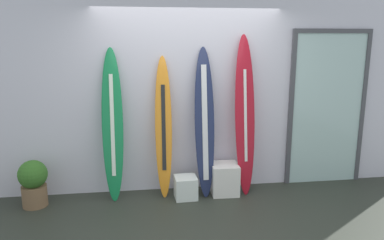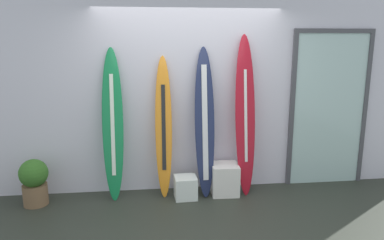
% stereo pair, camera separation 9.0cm
% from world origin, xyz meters
% --- Properties ---
extents(ground, '(8.00, 8.00, 0.04)m').
position_xyz_m(ground, '(0.00, 0.00, -0.02)').
color(ground, '#2D3128').
extents(wall_back, '(7.20, 0.20, 2.80)m').
position_xyz_m(wall_back, '(0.00, 1.30, 1.40)').
color(wall_back, silver).
rests_on(wall_back, ground).
extents(surfboard_emerald, '(0.28, 0.35, 2.00)m').
position_xyz_m(surfboard_emerald, '(-1.02, 1.01, 1.00)').
color(surfboard_emerald, '#178046').
rests_on(surfboard_emerald, ground).
extents(surfboard_sunset, '(0.24, 0.33, 1.89)m').
position_xyz_m(surfboard_sunset, '(-0.35, 1.02, 0.93)').
color(surfboard_sunset, orange).
rests_on(surfboard_sunset, ground).
extents(surfboard_navy, '(0.27, 0.39, 2.00)m').
position_xyz_m(surfboard_navy, '(0.20, 0.99, 0.99)').
color(surfboard_navy, '#20294D').
rests_on(surfboard_navy, ground).
extents(surfboard_crimson, '(0.29, 0.37, 2.17)m').
position_xyz_m(surfboard_crimson, '(0.75, 0.98, 1.07)').
color(surfboard_crimson, '#AE1424').
rests_on(surfboard_crimson, ground).
extents(display_block_left, '(0.30, 0.30, 0.30)m').
position_xyz_m(display_block_left, '(-0.08, 0.86, 0.15)').
color(display_block_left, white).
rests_on(display_block_left, ground).
extents(display_block_center, '(0.38, 0.38, 0.42)m').
position_xyz_m(display_block_center, '(0.47, 0.93, 0.21)').
color(display_block_center, white).
rests_on(display_block_center, ground).
extents(glass_door, '(1.16, 0.06, 2.24)m').
position_xyz_m(glass_door, '(2.03, 1.18, 1.15)').
color(glass_door, silver).
rests_on(glass_door, ground).
extents(potted_plant, '(0.36, 0.36, 0.61)m').
position_xyz_m(potted_plant, '(-2.02, 0.88, 0.32)').
color(potted_plant, brown).
rests_on(potted_plant, ground).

